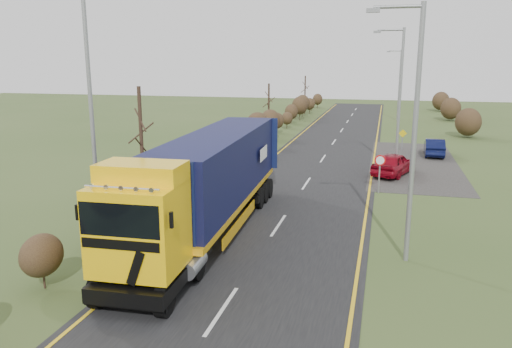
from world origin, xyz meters
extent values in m
plane|color=#364B20|center=(0.00, 0.00, 0.00)|extent=(160.00, 160.00, 0.00)
cube|color=black|center=(0.00, 10.00, 0.01)|extent=(8.00, 120.00, 0.02)
cube|color=#2A2725|center=(6.50, 20.00, 0.01)|extent=(6.00, 18.00, 0.02)
cube|color=gold|center=(-3.70, 10.00, 0.03)|extent=(0.12, 116.00, 0.01)
cube|color=gold|center=(3.70, 10.00, 0.03)|extent=(0.12, 116.00, 0.01)
cube|color=silver|center=(0.00, -4.00, 0.03)|extent=(0.12, 3.00, 0.01)
cube|color=silver|center=(0.00, 4.00, 0.03)|extent=(0.12, 3.00, 0.01)
cube|color=silver|center=(0.00, 12.00, 0.03)|extent=(0.12, 3.00, 0.01)
cube|color=silver|center=(0.00, 20.00, 0.03)|extent=(0.12, 3.00, 0.01)
cube|color=silver|center=(0.00, 28.00, 0.03)|extent=(0.12, 3.00, 0.01)
cube|color=silver|center=(0.00, 36.00, 0.03)|extent=(0.12, 3.00, 0.01)
cube|color=silver|center=(0.00, 44.00, 0.03)|extent=(0.12, 3.00, 0.01)
cube|color=silver|center=(0.00, 52.00, 0.03)|extent=(0.12, 3.00, 0.01)
cube|color=silver|center=(0.00, 60.00, 0.03)|extent=(0.12, 3.00, 0.01)
ellipsoid|color=black|center=(-6.02, -4.00, 1.14)|extent=(1.21, 1.57, 1.39)
ellipsoid|color=black|center=(-6.00, 0.00, 1.49)|extent=(1.58, 2.06, 1.82)
ellipsoid|color=black|center=(-5.98, 4.00, 1.84)|extent=(1.96, 2.55, 2.25)
ellipsoid|color=black|center=(-6.03, 8.00, 1.72)|extent=(1.83, 2.38, 2.10)
ellipsoid|color=black|center=(-5.95, 12.00, 1.28)|extent=(1.37, 1.78, 1.57)
ellipsoid|color=black|center=(-6.06, 16.00, 1.13)|extent=(1.20, 1.56, 1.38)
ellipsoid|color=black|center=(-5.92, 20.00, 1.46)|extent=(1.55, 2.02, 1.78)
ellipsoid|color=black|center=(-6.09, 24.00, 1.83)|extent=(1.95, 2.53, 2.24)
ellipsoid|color=black|center=(-5.90, 28.00, 1.74)|extent=(1.85, 2.41, 2.13)
ellipsoid|color=black|center=(-6.12, 32.00, 1.31)|extent=(1.40, 1.81, 1.61)
ellipsoid|color=black|center=(-5.87, 36.00, 1.12)|extent=(1.19, 1.55, 1.37)
ellipsoid|color=black|center=(-6.14, 40.00, 1.43)|extent=(1.52, 1.97, 1.75)
ellipsoid|color=black|center=(-5.84, 44.00, 1.81)|extent=(1.93, 2.51, 2.22)
ellipsoid|color=black|center=(-6.17, 48.00, 1.76)|extent=(1.88, 2.44, 2.16)
ellipsoid|color=black|center=(-5.82, 52.00, 1.34)|extent=(1.43, 1.85, 1.64)
ellipsoid|color=black|center=(-6.19, 56.00, 1.12)|extent=(1.19, 1.55, 1.37)
ellipsoid|color=black|center=(-5.80, 60.00, 1.40)|extent=(1.49, 1.93, 1.71)
cylinder|color=#322219|center=(-6.50, 4.00, 3.03)|extent=(0.18, 0.18, 6.05)
cylinder|color=#322219|center=(-6.50, 30.00, 2.53)|extent=(0.18, 0.18, 5.06)
cylinder|color=#322219|center=(-6.50, 52.00, 2.57)|extent=(0.18, 0.18, 5.15)
cube|color=black|center=(-2.56, -3.07, 0.71)|extent=(2.63, 4.74, 0.45)
cube|color=yellow|center=(-2.56, -3.97, 2.37)|extent=(2.62, 2.33, 2.62)
cube|color=black|center=(-2.56, -5.03, 0.55)|extent=(2.52, 0.24, 0.55)
cube|color=black|center=(-2.98, -5.09, 1.56)|extent=(0.61, 0.05, 1.08)
cube|color=black|center=(-2.13, -5.09, 1.56)|extent=(0.61, 0.05, 1.08)
cube|color=black|center=(-2.56, -5.06, 2.92)|extent=(2.37, 0.17, 0.96)
cube|color=black|center=(-2.56, -5.09, 2.22)|extent=(2.32, 0.14, 0.28)
cube|color=yellow|center=(-2.56, -3.62, 3.96)|extent=(2.58, 1.53, 0.56)
cylinder|color=silver|center=(-2.56, -4.83, 3.78)|extent=(2.22, 0.16, 0.06)
cube|color=black|center=(-4.00, -4.83, 2.97)|extent=(0.09, 0.12, 0.45)
cube|color=black|center=(-1.12, -4.83, 2.97)|extent=(0.09, 0.12, 0.45)
cylinder|color=gray|center=(-3.72, -2.66, 0.76)|extent=(0.62, 1.33, 0.56)
cylinder|color=gray|center=(-1.40, -2.66, 0.76)|extent=(0.62, 1.33, 0.56)
cube|color=#DB9C0F|center=(-2.56, 3.49, 1.24)|extent=(3.10, 12.80, 0.24)
cube|color=black|center=(-2.56, 3.49, 2.75)|extent=(3.06, 12.40, 2.77)
cube|color=#0E173D|center=(-2.56, 9.65, 2.75)|extent=(2.50, 0.18, 2.77)
cube|color=#0E173D|center=(-2.56, -2.68, 2.75)|extent=(2.50, 0.18, 2.77)
cube|color=black|center=(-2.56, 7.32, 0.66)|extent=(2.48, 3.73, 0.35)
cube|color=#DB9C0F|center=(-3.79, 2.48, 0.55)|extent=(0.31, 5.54, 0.45)
cube|color=#DB9C0F|center=(-1.33, 2.48, 0.55)|extent=(0.31, 5.54, 0.45)
cylinder|color=black|center=(-3.61, -4.68, 0.52)|extent=(0.37, 1.06, 1.05)
cylinder|color=black|center=(-1.50, -4.68, 0.52)|extent=(0.37, 1.06, 1.05)
cylinder|color=black|center=(-3.61, -2.16, 0.52)|extent=(0.37, 1.06, 1.05)
cylinder|color=black|center=(-1.50, -2.16, 0.52)|extent=(0.37, 1.06, 1.05)
cylinder|color=black|center=(-3.61, 6.41, 0.52)|extent=(0.37, 1.06, 1.05)
cylinder|color=black|center=(-1.50, 6.41, 0.52)|extent=(0.37, 1.06, 1.05)
cylinder|color=black|center=(-3.61, 7.42, 0.52)|extent=(0.37, 1.06, 1.05)
cylinder|color=black|center=(-1.50, 7.42, 0.52)|extent=(0.37, 1.06, 1.05)
cylinder|color=black|center=(-3.61, 8.42, 0.52)|extent=(0.37, 1.06, 1.05)
cylinder|color=black|center=(-1.50, 8.42, 0.52)|extent=(0.37, 1.06, 1.05)
imported|color=maroon|center=(5.00, 15.68, 0.73)|extent=(3.09, 4.63, 1.47)
imported|color=black|center=(8.13, 23.37, 0.66)|extent=(1.52, 4.05, 1.32)
cylinder|color=gray|center=(5.35, 1.33, 4.54)|extent=(0.18, 0.18, 9.08)
cylinder|color=gray|center=(4.54, 1.33, 8.93)|extent=(1.61, 0.12, 0.12)
cube|color=gray|center=(3.74, 1.33, 8.83)|extent=(0.45, 0.18, 0.14)
cylinder|color=gray|center=(5.19, 17.11, 4.61)|extent=(0.18, 0.18, 9.22)
cylinder|color=gray|center=(4.37, 17.11, 9.06)|extent=(1.64, 0.12, 0.12)
cube|color=gray|center=(3.55, 17.11, 8.96)|extent=(0.46, 0.18, 0.14)
cylinder|color=gray|center=(5.80, 47.03, 4.22)|extent=(0.18, 0.18, 8.45)
cylinder|color=gray|center=(5.05, 47.03, 8.31)|extent=(1.50, 0.12, 0.12)
cube|color=gray|center=(4.30, 47.03, 8.21)|extent=(0.42, 0.17, 0.13)
cylinder|color=gray|center=(-6.53, 0.16, 5.49)|extent=(0.16, 0.16, 10.97)
cylinder|color=gray|center=(4.20, 10.89, 0.93)|extent=(0.08, 0.08, 1.86)
cylinder|color=red|center=(4.20, 10.86, 1.86)|extent=(0.60, 0.04, 0.60)
cylinder|color=white|center=(4.20, 10.84, 1.86)|extent=(0.45, 0.02, 0.45)
cylinder|color=gray|center=(5.80, 25.24, 0.66)|extent=(0.08, 0.08, 1.31)
cube|color=gold|center=(5.80, 25.19, 1.40)|extent=(0.66, 0.04, 0.66)
camera|label=1|loc=(4.32, -16.69, 7.18)|focal=35.00mm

